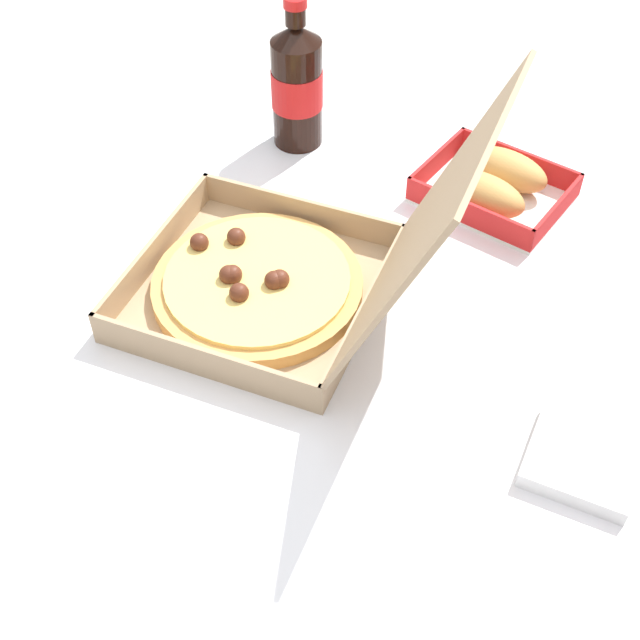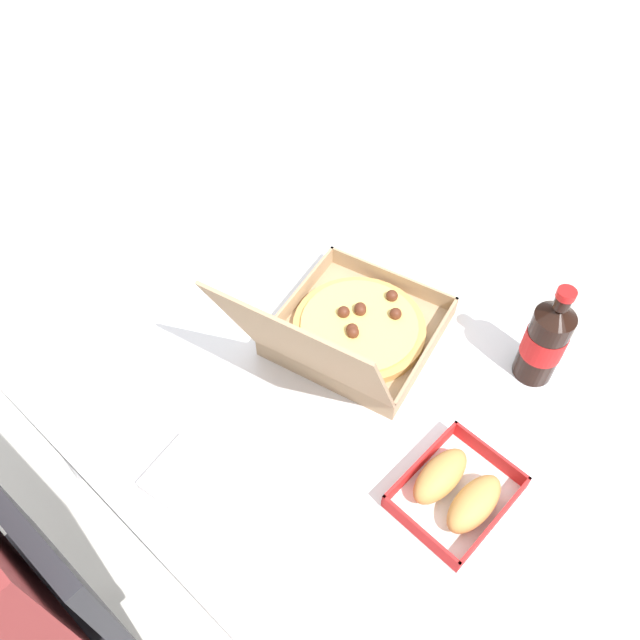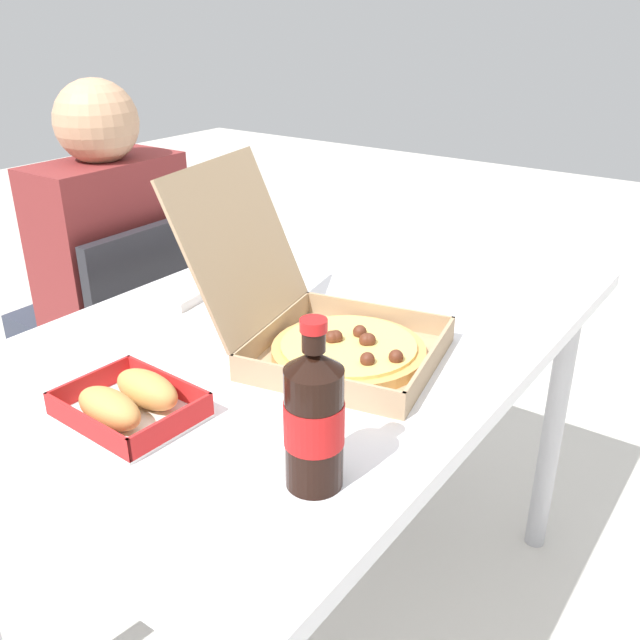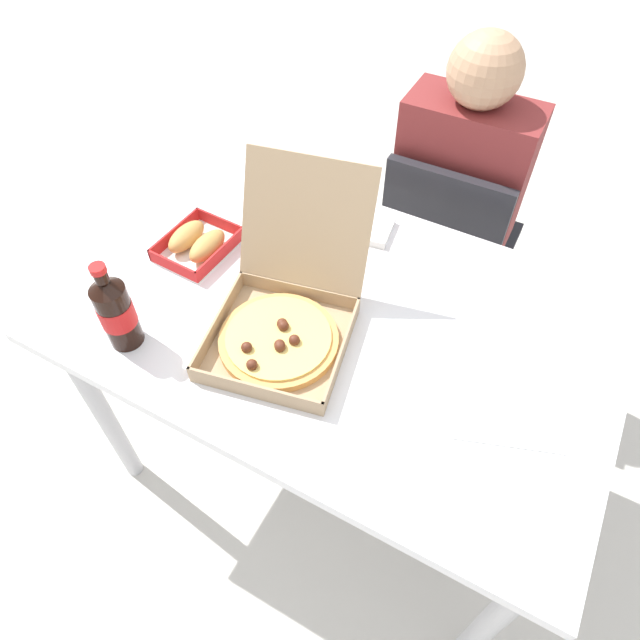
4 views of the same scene
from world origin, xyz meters
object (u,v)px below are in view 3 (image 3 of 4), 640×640
cola_bottle (314,418)px  diner_person (102,271)px  bread_side_box (129,402)px  napkin_pile (176,294)px  paper_menu (441,269)px  chair (127,351)px  pizza_box_open (330,332)px

cola_bottle → diner_person: bearing=65.9°
bread_side_box → napkin_pile: size_ratio=1.78×
bread_side_box → napkin_pile: bread_side_box is taller
cola_bottle → napkin_pile: bearing=61.5°
cola_bottle → paper_menu: 0.82m
cola_bottle → chair: bearing=64.6°
pizza_box_open → diner_person: bearing=79.6°
pizza_box_open → bread_side_box: 0.35m
cola_bottle → napkin_pile: size_ratio=2.04×
diner_person → cola_bottle: (-0.44, -0.98, 0.16)m
pizza_box_open → cola_bottle: pizza_box_open is taller
paper_menu → pizza_box_open: bearing=164.9°
napkin_pile → diner_person: bearing=72.9°
napkin_pile → bread_side_box: bearing=-142.0°
chair → paper_menu: bearing=-64.0°
bread_side_box → cola_bottle: bearing=-83.7°
bread_side_box → paper_menu: bread_side_box is taller
paper_menu → napkin_pile: bearing=123.3°
pizza_box_open → napkin_pile: size_ratio=4.13×
diner_person → cola_bottle: size_ratio=5.14×
chair → napkin_pile: (-0.13, -0.35, 0.28)m
cola_bottle → napkin_pile: 0.66m
chair → cola_bottle: cola_bottle is taller
chair → pizza_box_open: size_ratio=1.83×
diner_person → pizza_box_open: diner_person is taller
chair → diner_person: size_ratio=0.72×
chair → napkin_pile: 0.47m
pizza_box_open → bread_side_box: pizza_box_open is taller
chair → bread_side_box: size_ratio=4.23×
chair → paper_menu: (0.34, -0.71, 0.28)m
pizza_box_open → paper_menu: (0.49, 0.04, -0.04)m
chair → pizza_box_open: (-0.15, -0.74, 0.32)m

